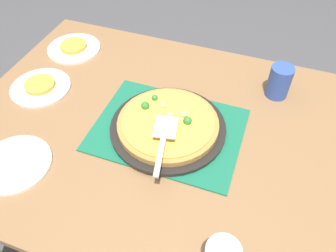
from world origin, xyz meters
TOP-DOWN VIEW (x-y plane):
  - ground_plane at (0.00, 0.00)m, footprint 8.00×8.00m
  - dining_table at (0.00, 0.00)m, footprint 1.40×1.00m
  - placemat at (0.00, 0.00)m, footprint 0.48×0.36m
  - pizza_pan at (0.00, 0.00)m, footprint 0.38×0.38m
  - pizza at (0.00, -0.00)m, footprint 0.33×0.33m
  - plate_near_left at (0.52, -0.04)m, footprint 0.22×0.22m
  - plate_far_right at (0.53, -0.30)m, footprint 0.22×0.22m
  - plate_side at (0.39, 0.29)m, footprint 0.22×0.22m
  - served_slice_left at (0.52, -0.04)m, footprint 0.11×0.11m
  - served_slice_right at (0.53, -0.30)m, footprint 0.11×0.11m
  - cup_near at (-0.31, -0.30)m, footprint 0.08×0.08m
  - pizza_server at (-0.02, 0.10)m, footprint 0.09×0.23m

SIDE VIEW (x-z plane):
  - ground_plane at x=0.00m, z-range 0.00..0.00m
  - dining_table at x=0.00m, z-range 0.27..1.02m
  - placemat at x=0.00m, z-range 0.75..0.76m
  - plate_near_left at x=0.52m, z-range 0.75..0.76m
  - plate_far_right at x=0.53m, z-range 0.75..0.76m
  - plate_side at x=0.39m, z-range 0.75..0.76m
  - pizza_pan at x=0.00m, z-range 0.76..0.77m
  - served_slice_left at x=0.52m, z-range 0.76..0.78m
  - served_slice_right at x=0.53m, z-range 0.76..0.78m
  - pizza at x=0.00m, z-range 0.76..0.81m
  - cup_near at x=-0.31m, z-range 0.75..0.87m
  - pizza_server at x=-0.02m, z-range 0.82..0.82m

